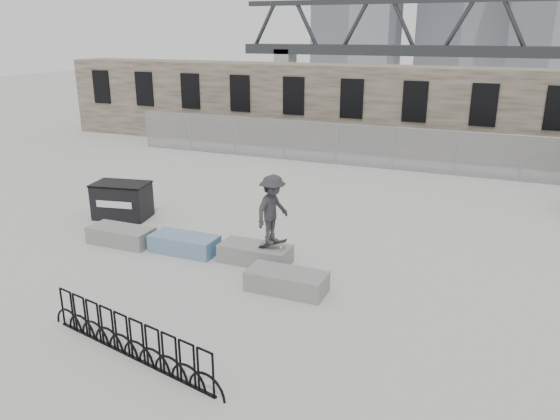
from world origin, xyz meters
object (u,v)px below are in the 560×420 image
object	(u,v)px
planter_center_left	(184,243)
dumpster	(122,200)
planter_far_left	(121,235)
bike_rack	(129,338)
skateboarder	(273,210)
planter_offset	(287,280)
planter_center_right	(255,253)

from	to	relation	value
planter_center_left	dumpster	distance (m)	4.13
planter_far_left	bike_rack	world-z (taller)	bike_rack
planter_far_left	bike_rack	bearing A→B (deg)	-50.24
planter_far_left	skateboarder	size ratio (longest dim) A/B	0.96
planter_far_left	skateboarder	bearing A→B (deg)	3.05
planter_center_left	planter_far_left	bearing A→B (deg)	-175.67
planter_offset	bike_rack	world-z (taller)	bike_rack
planter_offset	planter_center_left	bearing A→B (deg)	162.47
planter_far_left	planter_center_right	world-z (taller)	same
planter_center_left	dumpster	xyz separation A→B (m)	(-3.67, 1.87, 0.35)
planter_far_left	planter_center_right	bearing A→B (deg)	3.85
planter_far_left	planter_offset	bearing A→B (deg)	-9.78
planter_center_right	bike_rack	world-z (taller)	bike_rack
planter_offset	skateboarder	xyz separation A→B (m)	(-0.93, 1.28, 1.36)
planter_center_left	planter_offset	distance (m)	3.90
planter_center_right	skateboarder	distance (m)	1.47
planter_offset	dumpster	xyz separation A→B (m)	(-7.39, 3.04, 0.35)
dumpster	skateboarder	world-z (taller)	skateboarder
planter_center_right	planter_offset	xyz separation A→B (m)	(1.48, -1.31, 0.00)
planter_center_left	planter_center_right	bearing A→B (deg)	3.40
planter_offset	planter_center_right	bearing A→B (deg)	138.53
bike_rack	skateboarder	size ratio (longest dim) A/B	2.32
planter_far_left	dumpster	distance (m)	2.56
bike_rack	planter_far_left	bearing A→B (deg)	129.76
planter_center_right	skateboarder	xyz separation A→B (m)	(0.55, -0.03, 1.36)
dumpster	bike_rack	bearing A→B (deg)	-61.61
planter_center_left	planter_center_right	xyz separation A→B (m)	(2.24, 0.13, 0.00)
dumpster	bike_rack	world-z (taller)	dumpster
planter_offset	bike_rack	bearing A→B (deg)	-114.13
dumpster	bike_rack	xyz separation A→B (m)	(5.63, -6.97, -0.19)
planter_far_left	planter_offset	distance (m)	5.96
planter_far_left	skateboarder	xyz separation A→B (m)	(4.94, 0.26, 1.36)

